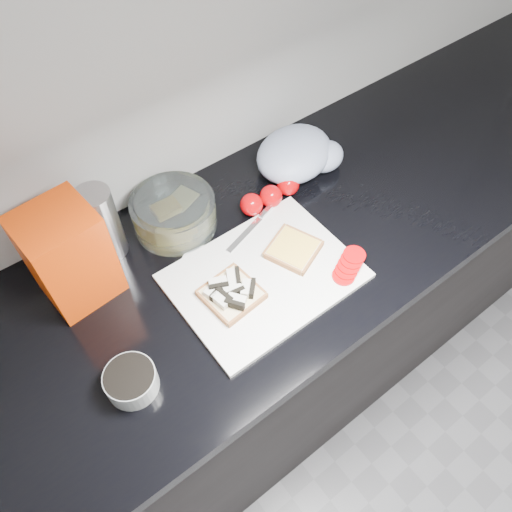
{
  "coord_description": "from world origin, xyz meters",
  "views": [
    {
      "loc": [
        -0.4,
        0.63,
        1.83
      ],
      "look_at": [
        -0.01,
        1.15,
        0.95
      ],
      "focal_mm": 35.0,
      "sensor_mm": 36.0,
      "label": 1
    }
  ],
  "objects_px": {
    "steel_canister": "(102,224)",
    "cutting_board": "(264,276)",
    "glass_bowl": "(174,213)",
    "bread_bag": "(69,256)"
  },
  "relations": [
    {
      "from": "cutting_board",
      "to": "glass_bowl",
      "type": "height_order",
      "value": "glass_bowl"
    },
    {
      "from": "glass_bowl",
      "to": "bread_bag",
      "type": "xyz_separation_m",
      "value": [
        -0.26,
        -0.03,
        0.07
      ]
    },
    {
      "from": "cutting_board",
      "to": "glass_bowl",
      "type": "relative_size",
      "value": 2.0
    },
    {
      "from": "steel_canister",
      "to": "bread_bag",
      "type": "bearing_deg",
      "value": -149.54
    },
    {
      "from": "bread_bag",
      "to": "steel_canister",
      "type": "distance_m",
      "value": 0.12
    },
    {
      "from": "glass_bowl",
      "to": "steel_canister",
      "type": "height_order",
      "value": "steel_canister"
    },
    {
      "from": "cutting_board",
      "to": "steel_canister",
      "type": "relative_size",
      "value": 2.13
    },
    {
      "from": "bread_bag",
      "to": "steel_canister",
      "type": "height_order",
      "value": "bread_bag"
    },
    {
      "from": "steel_canister",
      "to": "cutting_board",
      "type": "bearing_deg",
      "value": -49.81
    },
    {
      "from": "bread_bag",
      "to": "glass_bowl",
      "type": "bearing_deg",
      "value": 2.42
    }
  ]
}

